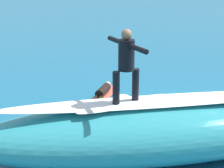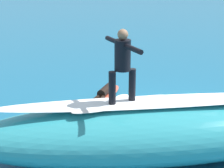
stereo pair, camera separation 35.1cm
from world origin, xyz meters
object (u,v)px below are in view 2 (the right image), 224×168
Objects in this scene: surfboard_riding at (122,104)px; surfboard_paddling at (105,96)px; surfer_paddling at (104,92)px; surfer_riding at (123,61)px.

surfboard_riding is 1.04× the size of surfboard_paddling.
surfboard_riding is at bearing -152.88° from surfer_paddling.
surfer_riding is at bearing -153.70° from surfboard_paddling.
surfer_riding is 4.40m from surfer_paddling.
surfboard_riding is 0.94m from surfer_riding.
surfboard_riding reaches higher than surfer_paddling.
surfer_paddling is (0.03, 0.12, 0.17)m from surfboard_paddling.
surfer_riding is at bearing 0.00° from surfboard_riding.
surfer_riding reaches higher than surfboard_paddling.
surfer_riding is 4.58m from surfboard_paddling.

